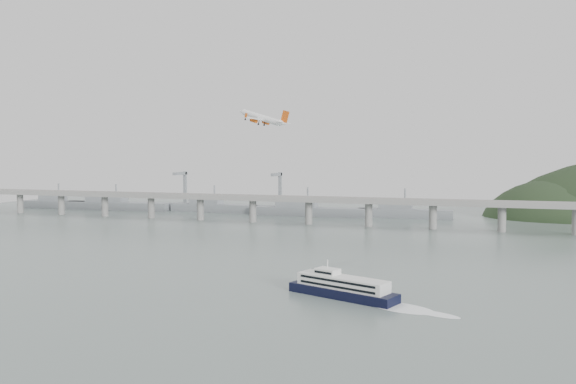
% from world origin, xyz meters
% --- Properties ---
extents(ground, '(900.00, 900.00, 0.00)m').
position_xyz_m(ground, '(0.00, 0.00, 0.00)').
color(ground, slate).
rests_on(ground, ground).
extents(bridge, '(800.00, 22.00, 23.90)m').
position_xyz_m(bridge, '(-1.15, 200.00, 17.65)').
color(bridge, gray).
rests_on(bridge, ground).
extents(distant_fleet, '(453.00, 60.90, 40.00)m').
position_xyz_m(distant_fleet, '(-155.36, 265.08, 6.22)').
color(distant_fleet, slate).
rests_on(distant_fleet, ground).
extents(ferry, '(72.60, 32.71, 14.25)m').
position_xyz_m(ferry, '(50.79, -28.89, 3.86)').
color(ferry, black).
rests_on(ferry, ground).
extents(airliner, '(37.79, 35.14, 13.40)m').
position_xyz_m(airliner, '(-21.06, 70.43, 78.88)').
color(airliner, white).
rests_on(airliner, ground).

